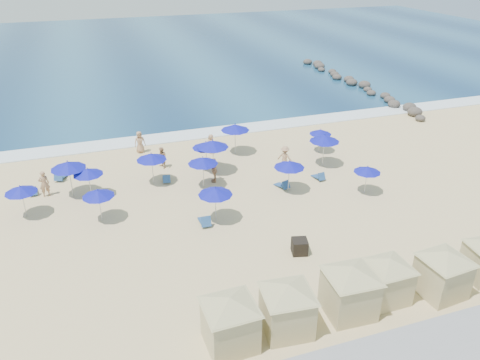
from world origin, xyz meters
name	(u,v)px	position (x,y,z in m)	size (l,w,h in m)	color
ground	(232,222)	(0.00, 0.00, 0.00)	(160.00, 160.00, 0.00)	#D1B884
ocean	(128,52)	(0.00, 55.00, 0.03)	(160.00, 80.00, 0.06)	navy
surf_line	(180,136)	(0.00, 15.50, 0.04)	(160.00, 2.50, 0.08)	white
rock_jetty	(356,84)	(24.01, 24.90, 0.36)	(2.56, 26.66, 0.96)	#322C29
trash_bin	(300,246)	(2.60, -4.28, 0.43)	(0.85, 0.85, 0.85)	black
cabana_0	(230,315)	(-3.15, -9.44, 1.63)	(4.54, 4.54, 2.85)	tan
cabana_1	(287,301)	(-0.49, -9.43, 1.61)	(4.47, 4.47, 2.82)	tan
cabana_2	(351,284)	(2.71, -9.33, 1.67)	(4.64, 4.64, 2.91)	tan
cabana_3	(388,274)	(4.91, -9.08, 1.51)	(4.20, 4.20, 2.63)	tan
cabana_4	(444,267)	(7.73, -9.62, 1.59)	(4.41, 4.41, 2.78)	tan
umbrella_0	(21,189)	(-12.24, 4.93, 1.97)	(1.99, 1.99, 2.27)	#A5A8AD
umbrella_1	(88,172)	(-8.15, 6.18, 1.99)	(2.01, 2.01, 2.29)	#A5A8AD
umbrella_2	(68,165)	(-9.36, 6.90, 2.33)	(2.36, 2.36, 2.69)	#A5A8AD
umbrella_3	(98,193)	(-7.70, 2.88, 1.96)	(1.98, 1.98, 2.26)	#A5A8AD
umbrella_4	(151,157)	(-3.76, 6.93, 2.14)	(2.17, 2.17, 2.47)	#A5A8AD
umbrella_5	(203,161)	(-0.46, 5.18, 2.11)	(2.14, 2.14, 2.43)	#A5A8AD
umbrella_6	(215,191)	(-0.90, 0.50, 2.13)	(2.16, 2.16, 2.45)	#A5A8AD
umbrella_7	(213,144)	(0.86, 7.30, 2.36)	(2.40, 2.40, 2.73)	#A5A8AD
umbrella_8	(289,164)	(5.01, 2.66, 2.11)	(2.13, 2.13, 2.43)	#A5A8AD
umbrella_9	(235,127)	(3.59, 10.24, 2.31)	(2.35, 2.35, 2.67)	#A5A8AD
umbrella_10	(321,132)	(10.33, 8.25, 1.81)	(1.83, 1.83, 2.09)	#A5A8AD
umbrella_11	(367,169)	(9.97, 0.70, 1.84)	(1.86, 1.86, 2.12)	#A5A8AD
umbrella_12	(206,145)	(0.50, 7.93, 2.08)	(2.10, 2.10, 2.40)	#A5A8AD
umbrella_13	(325,138)	(9.35, 5.77, 2.30)	(2.33, 2.33, 2.65)	#A5A8AD
beach_chair_0	(33,191)	(-11.99, 8.02, 0.24)	(0.67, 1.30, 0.69)	navy
beach_chair_1	(60,176)	(-10.18, 9.79, 0.27)	(1.05, 1.52, 0.77)	navy
beach_chair_2	(167,179)	(-2.82, 6.91, 0.23)	(0.70, 1.28, 0.67)	navy
beach_chair_3	(205,221)	(-1.68, 0.32, 0.26)	(0.68, 1.42, 0.76)	navy
beach_chair_4	(283,185)	(4.88, 3.26, 0.24)	(0.87, 1.36, 0.69)	navy
beach_chair_5	(319,177)	(7.95, 3.66, 0.23)	(0.65, 1.26, 0.67)	navy
beachgoer_0	(44,184)	(-11.12, 7.48, 0.94)	(0.69, 0.45, 1.89)	#A87E5D
beachgoer_1	(162,158)	(-2.65, 9.42, 0.84)	(0.82, 0.64, 1.68)	#A87E5D
beachgoer_2	(214,170)	(0.52, 5.82, 0.94)	(1.11, 0.46, 1.89)	#A87E5D
beachgoer_3	(285,157)	(6.31, 6.27, 0.92)	(1.18, 0.68, 1.83)	#A87E5D
beachgoer_4	(140,142)	(-3.84, 13.00, 0.93)	(0.91, 0.59, 1.86)	#A87E5D
beachgoer_5	(211,144)	(1.73, 11.04, 0.81)	(0.79, 0.52, 1.62)	#A87E5D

